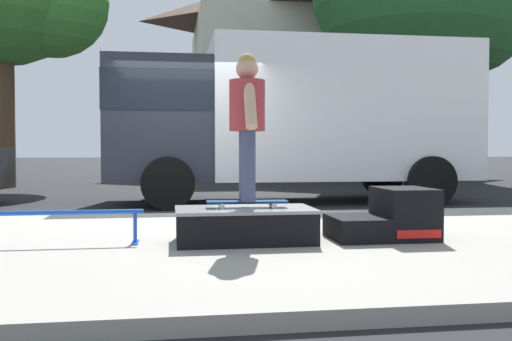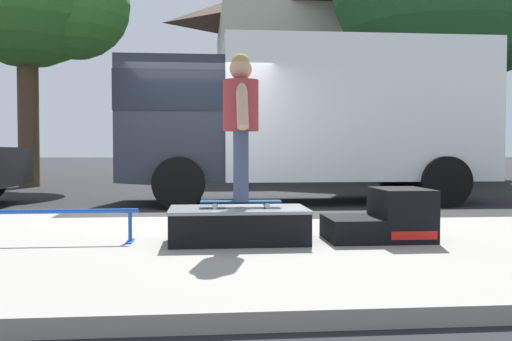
{
  "view_description": "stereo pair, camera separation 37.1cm",
  "coord_description": "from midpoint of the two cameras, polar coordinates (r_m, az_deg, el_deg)",
  "views": [
    {
      "loc": [
        -0.32,
        -8.49,
        1.01
      ],
      "look_at": [
        0.66,
        -2.09,
        0.77
      ],
      "focal_mm": 39.35,
      "sensor_mm": 36.0,
      "label": 1
    },
    {
      "loc": [
        0.05,
        -8.53,
        1.01
      ],
      "look_at": [
        0.66,
        -2.09,
        0.77
      ],
      "focal_mm": 39.35,
      "sensor_mm": 36.0,
      "label": 2
    }
  ],
  "objects": [
    {
      "name": "skate_box",
      "position": [
        5.44,
        -3.12,
        -5.43
      ],
      "size": [
        1.33,
        0.75,
        0.33
      ],
      "color": "black",
      "rests_on": "sidewalk_slab"
    },
    {
      "name": "house_behind",
      "position": [
        23.14,
        4.81,
        10.11
      ],
      "size": [
        9.54,
        8.22,
        8.4
      ],
      "color": "beige",
      "rests_on": "ground"
    },
    {
      "name": "box_truck",
      "position": [
        10.93,
        2.39,
        5.71
      ],
      "size": [
        6.91,
        2.63,
        3.05
      ],
      "color": "white",
      "rests_on": "ground"
    },
    {
      "name": "ground_plane",
      "position": [
        8.57,
        -7.74,
        -4.69
      ],
      "size": [
        140.0,
        140.0,
        0.0
      ],
      "primitive_type": "plane",
      "color": "black"
    },
    {
      "name": "sidewalk_slab",
      "position": [
        5.59,
        -7.23,
        -7.7
      ],
      "size": [
        50.0,
        5.0,
        0.12
      ],
      "primitive_type": "cube",
      "color": "gray",
      "rests_on": "ground"
    },
    {
      "name": "kicker_ramp",
      "position": [
        5.76,
        11.63,
        -4.72
      ],
      "size": [
        1.01,
        0.7,
        0.51
      ],
      "color": "black",
      "rests_on": "sidewalk_slab"
    },
    {
      "name": "skateboard",
      "position": [
        5.43,
        -2.87,
        -3.22
      ],
      "size": [
        0.79,
        0.23,
        0.07
      ],
      "color": "navy",
      "rests_on": "skate_box"
    },
    {
      "name": "skater_kid",
      "position": [
        5.41,
        -2.89,
        5.72
      ],
      "size": [
        0.34,
        0.73,
        1.42
      ],
      "color": "#3F4766",
      "rests_on": "skateboard"
    },
    {
      "name": "grind_rail",
      "position": [
        5.63,
        -20.88,
        -4.62
      ],
      "size": [
        1.49,
        0.28,
        0.33
      ],
      "color": "blue",
      "rests_on": "sidewalk_slab"
    }
  ]
}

